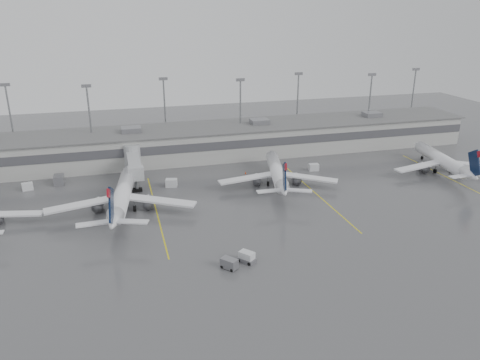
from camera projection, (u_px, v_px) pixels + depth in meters
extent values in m
plane|color=#4C4C4F|center=(278.00, 257.00, 76.90)|extent=(260.00, 260.00, 0.00)
cube|color=#AAAAA5|center=(207.00, 142.00, 127.98)|extent=(150.00, 16.00, 8.00)
cube|color=#47474C|center=(213.00, 146.00, 120.35)|extent=(150.00, 0.15, 2.20)
cube|color=#606060|center=(207.00, 128.00, 126.58)|extent=(152.00, 17.00, 0.30)
cube|color=slate|center=(372.00, 114.00, 138.73)|extent=(5.00, 4.00, 1.30)
cylinder|color=gray|center=(12.00, 124.00, 122.09)|extent=(0.44, 0.44, 20.00)
cube|color=slate|center=(5.00, 85.00, 118.56)|extent=(2.40, 0.50, 0.80)
cylinder|color=gray|center=(91.00, 126.00, 120.27)|extent=(0.44, 0.44, 20.00)
cube|color=slate|center=(86.00, 86.00, 116.73)|extent=(2.40, 0.50, 0.80)
cylinder|color=gray|center=(165.00, 115.00, 132.02)|extent=(0.44, 0.44, 20.00)
cube|color=slate|center=(163.00, 79.00, 128.48)|extent=(2.40, 0.50, 0.80)
cylinder|color=gray|center=(240.00, 117.00, 130.20)|extent=(0.44, 0.44, 20.00)
cube|color=slate|center=(240.00, 80.00, 126.66)|extent=(2.40, 0.50, 0.80)
cylinder|color=gray|center=(297.00, 108.00, 141.94)|extent=(0.44, 0.44, 20.00)
cube|color=slate|center=(299.00, 74.00, 138.41)|extent=(2.40, 0.50, 0.80)
cylinder|color=gray|center=(369.00, 109.00, 140.12)|extent=(0.44, 0.44, 20.00)
cube|color=slate|center=(372.00, 75.00, 136.59)|extent=(2.40, 0.50, 0.80)
cylinder|color=gray|center=(412.00, 101.00, 151.87)|extent=(0.44, 0.44, 20.00)
cube|color=slate|center=(416.00, 69.00, 148.34)|extent=(2.40, 0.50, 0.80)
cylinder|color=#A1A3A6|center=(133.00, 158.00, 115.83)|extent=(4.00, 4.00, 7.00)
cube|color=#A1A3A6|center=(134.00, 163.00, 109.68)|extent=(2.80, 13.00, 2.60)
cube|color=#A1A3A6|center=(136.00, 173.00, 102.89)|extent=(3.40, 2.40, 3.00)
cylinder|color=gray|center=(137.00, 186.00, 103.90)|extent=(0.70, 0.70, 2.80)
cube|color=black|center=(137.00, 190.00, 104.26)|extent=(2.20, 1.20, 0.70)
cube|color=yellow|center=(156.00, 211.00, 94.27)|extent=(0.25, 40.00, 0.01)
cube|color=yellow|center=(316.00, 194.00, 102.95)|extent=(0.25, 40.00, 0.01)
cube|color=yellow|center=(452.00, 179.00, 111.64)|extent=(0.25, 40.00, 0.01)
cube|color=white|center=(11.00, 214.00, 88.30)|extent=(11.71, 3.58, 0.31)
cylinder|color=white|center=(123.00, 193.00, 94.86)|extent=(6.73, 24.23, 3.27)
cone|color=white|center=(130.00, 171.00, 107.46)|extent=(3.68, 3.50, 3.27)
cone|color=white|center=(113.00, 221.00, 81.20)|extent=(4.03, 5.87, 3.27)
cube|color=white|center=(82.00, 204.00, 91.45)|extent=(14.46, 5.17, 0.38)
cube|color=white|center=(161.00, 201.00, 93.19)|extent=(13.97, 8.84, 0.38)
cube|color=#081532|center=(111.00, 206.00, 79.60)|extent=(1.22, 6.13, 7.14)
cube|color=maroon|center=(109.00, 193.00, 77.29)|extent=(0.65, 2.23, 2.07)
cylinder|color=black|center=(129.00, 188.00, 104.97)|extent=(0.52, 1.03, 0.98)
cylinder|color=black|center=(111.00, 210.00, 93.50)|extent=(0.66, 1.26, 1.20)
cylinder|color=black|center=(135.00, 209.00, 94.02)|extent=(0.66, 1.26, 1.20)
cylinder|color=white|center=(276.00, 170.00, 108.62)|extent=(8.04, 22.30, 3.03)
cone|color=white|center=(271.00, 155.00, 120.35)|extent=(3.59, 3.44, 3.03)
cone|color=white|center=(284.00, 190.00, 95.90)|extent=(4.10, 5.60, 3.03)
cube|color=white|center=(247.00, 178.00, 106.01)|extent=(13.29, 3.70, 0.35)
cube|color=white|center=(309.00, 177.00, 106.49)|extent=(12.57, 9.05, 0.35)
cube|color=#081532|center=(284.00, 177.00, 94.41)|extent=(1.60, 5.60, 6.60)
cube|color=maroon|center=(286.00, 167.00, 92.27)|extent=(0.76, 2.06, 1.92)
cylinder|color=black|center=(272.00, 168.00, 118.02)|extent=(0.55, 0.96, 0.91)
cylinder|color=black|center=(268.00, 184.00, 107.51)|extent=(0.70, 1.18, 1.11)
cylinder|color=black|center=(286.00, 183.00, 107.66)|extent=(0.70, 1.18, 1.11)
cylinder|color=white|center=(440.00, 159.00, 117.02)|extent=(6.48, 22.23, 3.00)
cone|color=white|center=(417.00, 145.00, 128.60)|extent=(3.41, 3.25, 3.00)
cone|color=white|center=(471.00, 175.00, 104.46)|extent=(3.76, 5.42, 3.00)
cube|color=white|center=(418.00, 166.00, 113.97)|extent=(13.26, 4.57, 0.35)
cube|color=white|center=(473.00, 164.00, 115.39)|extent=(12.77, 8.26, 0.35)
cube|color=#081532|center=(474.00, 163.00, 102.98)|extent=(1.20, 5.62, 6.55)
cube|color=maroon|center=(480.00, 154.00, 100.87)|extent=(0.62, 2.05, 1.90)
cylinder|color=black|center=(422.00, 158.00, 126.31)|extent=(0.49, 0.95, 0.90)
cylinder|color=black|center=(435.00, 171.00, 115.79)|extent=(0.62, 1.16, 1.10)
cylinder|color=black|center=(451.00, 170.00, 116.21)|extent=(0.62, 1.16, 1.10)
cube|color=silver|center=(247.00, 257.00, 75.20)|extent=(2.67, 2.78, 1.79)
cube|color=slate|center=(247.00, 260.00, 75.39)|extent=(3.08, 3.21, 0.69)
cylinder|color=black|center=(239.00, 261.00, 75.33)|extent=(0.52, 0.57, 0.56)
cylinder|color=black|center=(244.00, 256.00, 76.55)|extent=(0.52, 0.57, 0.56)
cylinder|color=black|center=(249.00, 264.00, 74.27)|extent=(0.52, 0.57, 0.56)
cylinder|color=black|center=(255.00, 260.00, 75.50)|extent=(0.52, 0.57, 0.56)
cube|color=slate|center=(229.00, 263.00, 73.32)|extent=(2.83, 2.97, 1.59)
cylinder|color=black|center=(222.00, 267.00, 73.53)|extent=(0.49, 0.53, 0.52)
cylinder|color=black|center=(237.00, 267.00, 73.54)|extent=(0.49, 0.53, 0.52)
cube|color=silver|center=(27.00, 187.00, 104.97)|extent=(2.59, 2.01, 1.63)
cube|color=silver|center=(171.00, 183.00, 106.93)|extent=(2.89, 2.27, 1.81)
cube|color=silver|center=(314.00, 167.00, 117.62)|extent=(2.57, 1.88, 1.69)
cube|color=slate|center=(59.00, 180.00, 108.38)|extent=(2.15, 3.42, 2.12)
cone|color=#FF3D05|center=(126.00, 187.00, 106.18)|extent=(0.47, 0.47, 0.75)
cone|color=#FF3D05|center=(246.00, 173.00, 115.38)|extent=(0.38, 0.38, 0.60)
cone|color=#FF3D05|center=(452.00, 169.00, 117.54)|extent=(0.42, 0.42, 0.67)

